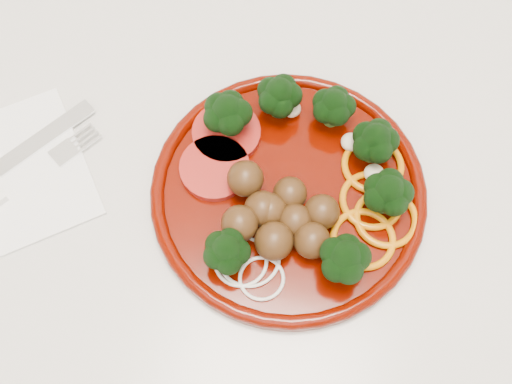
# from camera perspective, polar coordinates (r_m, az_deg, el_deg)

# --- Properties ---
(counter) EXTENTS (2.40, 0.60, 0.90)m
(counter) POSITION_cam_1_polar(r_m,az_deg,el_deg) (1.07, -5.60, -7.93)
(counter) COLOR white
(counter) RESTS_ON ground
(plate) EXTENTS (0.27, 0.27, 0.06)m
(plate) POSITION_cam_1_polar(r_m,az_deg,el_deg) (0.61, 3.36, 0.33)
(plate) COLOR #450700
(plate) RESTS_ON counter
(napkin) EXTENTS (0.22, 0.22, 0.00)m
(napkin) POSITION_cam_1_polar(r_m,az_deg,el_deg) (0.68, -21.40, 1.18)
(napkin) COLOR white
(napkin) RESTS_ON counter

